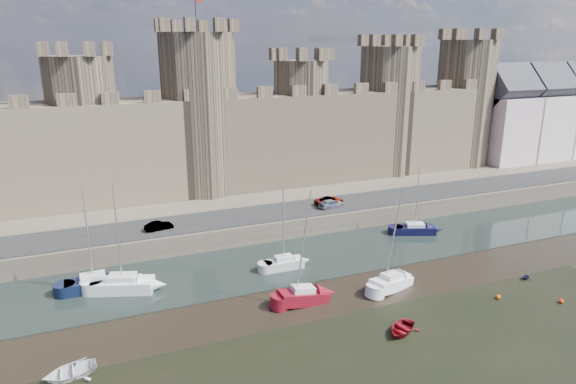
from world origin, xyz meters
name	(u,v)px	position (x,y,z in m)	size (l,w,h in m)	color
water_channel	(237,269)	(0.00, 24.00, 0.04)	(160.00, 12.00, 0.08)	black
quay	(177,180)	(0.00, 60.00, 1.25)	(160.00, 60.00, 2.50)	#4C443A
road	(214,220)	(0.00, 34.00, 2.55)	(160.00, 7.00, 0.10)	black
castle	(184,131)	(-0.64, 48.00, 11.67)	(108.50, 11.00, 29.00)	#42382B
townhouses	(558,115)	(71.50, 46.00, 10.59)	(35.50, 9.05, 18.13)	silver
car_1	(159,226)	(-7.01, 33.03, 3.05)	(1.17, 3.35, 1.10)	gray
car_2	(331,204)	(16.10, 32.97, 3.06)	(1.58, 3.88, 1.13)	gray
car_3	(329,201)	(16.42, 34.27, 3.09)	(1.96, 4.25, 1.18)	gray
sailboat_0	(123,284)	(-12.20, 23.36, 0.86)	(6.52, 4.21, 11.37)	white
sailboat_1	(93,283)	(-14.92, 24.80, 0.85)	(5.50, 2.22, 10.95)	black
sailboat_2	(284,263)	(4.84, 22.25, 0.77)	(4.39, 1.72, 9.46)	silver
sailboat_3	(415,229)	(24.77, 25.79, 0.72)	(5.51, 3.70, 9.00)	black
sailboat_4	(303,296)	(3.73, 14.36, 0.82)	(4.87, 1.90, 11.39)	maroon
sailboat_5	(391,282)	(13.29, 13.74, 0.77)	(5.38, 3.49, 10.82)	white
dinghy_4	(402,329)	(9.57, 6.31, 0.37)	(2.55, 0.74, 3.57)	maroon
dinghy_6	(70,373)	(-17.15, 10.54, 0.40)	(2.76, 0.80, 3.86)	white
dinghy_7	(526,277)	(27.80, 10.13, 0.32)	(1.06, 0.64, 1.22)	black
buoy_3	(498,297)	(21.88, 7.92, 0.23)	(0.45, 0.45, 0.45)	#FF5F0B
buoy_5	(561,301)	(26.90, 4.95, 0.23)	(0.45, 0.45, 0.45)	#FE310B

